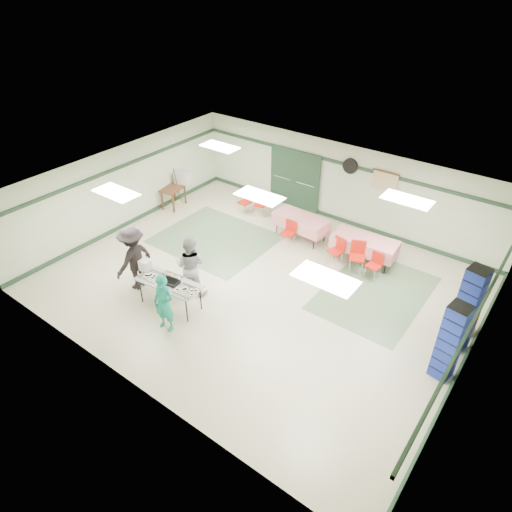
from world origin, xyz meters
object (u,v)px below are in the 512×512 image
Objects in this scene: chair_d at (289,230)px; crate_stack_red at (469,314)px; dining_table_a at (364,244)px; volunteer_dark at (134,258)px; chair_a at (357,253)px; crate_stack_blue_b at (467,310)px; chair_b at (338,248)px; chair_loose_a at (261,202)px; chair_c at (375,263)px; dining_table_b at (301,222)px; crate_stack_blue_a at (450,342)px; broom at (177,185)px; volunteer_grey at (191,265)px; chair_loose_b at (246,199)px; volunteer_teal at (164,303)px; printer_table at (173,190)px; office_printer at (183,177)px; serving_table at (169,284)px.

chair_d is 0.84× the size of crate_stack_red.
volunteer_dark is at bearing -136.66° from dining_table_a.
crate_stack_blue_b is (3.28, -1.39, 0.54)m from chair_a.
chair_loose_a is at bearing 174.04° from chair_b.
crate_stack_blue_b reaches higher than chair_c.
crate_stack_blue_a is at bearing -24.44° from dining_table_b.
chair_c is 7.67m from broom.
volunteer_grey is at bearing -113.77° from chair_b.
volunteer_dark is 2.23× the size of chair_loose_b.
crate_stack_red reaches higher than dining_table_a.
dining_table_b is (2.20, 4.87, -0.36)m from volunteer_dark.
crate_stack_blue_a reaches higher than volunteer_teal.
chair_loose_a is 0.81× the size of printer_table.
chair_a reaches higher than dining_table_b.
chair_loose_a is at bearing 175.57° from chair_c.
volunteer_dark reaches higher than broom.
crate_stack_blue_a is 1.92× the size of printer_table.
chair_b is 1.61× the size of office_printer.
chair_a is at bearing 55.23° from volunteer_teal.
chair_loose_a is 3.19m from printer_table.
volunteer_teal reaches higher than chair_b.
chair_a is (3.12, 4.34, -0.14)m from serving_table.
chair_c is 0.35× the size of crate_stack_blue_b.
volunteer_teal is 1.12× the size of broom.
crate_stack_blue_b is at bearing -47.25° from chair_a.
crate_stack_blue_a is (7.94, -3.31, 0.46)m from chair_loose_b.
volunteer_teal is 1.52× the size of printer_table.
volunteer_grey reaches higher than office_printer.
chair_d is at bearing 0.25° from broom.
chair_loose_b is at bearing 177.51° from volunteer_dark.
crate_stack_blue_b is at bearing 90.00° from crate_stack_blue_a.
chair_b is 3.96m from crate_stack_red.
volunteer_dark is at bearing 7.27° from volunteer_grey.
chair_a is 1.14× the size of chair_d.
chair_d is at bearing -41.83° from chair_loose_a.
chair_b is (1.97, 5.00, -0.26)m from volunteer_teal.
chair_loose_a reaches higher than chair_c.
chair_a reaches higher than chair_c.
chair_loose_a is (-1.91, 0.48, -0.07)m from dining_table_b.
chair_loose_a is at bearing 170.21° from dining_table_b.
chair_a is at bearing -9.84° from dining_table_b.
broom is (-7.10, -0.06, 0.13)m from chair_a.
chair_d is at bearing 148.72° from volunteer_dark.
office_printer is (-2.57, 4.49, 0.02)m from volunteer_dark.
crate_stack_red is (3.33, -1.25, -0.09)m from dining_table_a.
volunteer_dark is 6.21m from chair_a.
crate_stack_blue_b reaches higher than serving_table.
serving_table is at bearing -56.12° from printer_table.
crate_stack_blue_b reaches higher than volunteer_grey.
volunteer_grey is 4.35m from chair_b.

